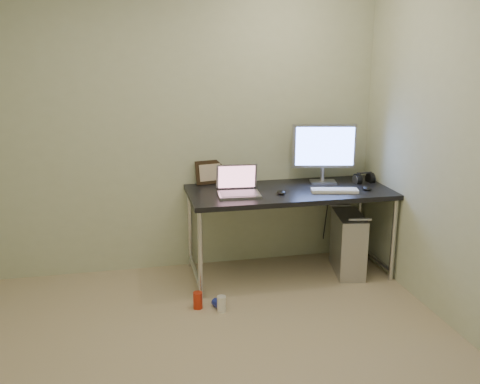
# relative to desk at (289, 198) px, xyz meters

# --- Properties ---
(floor) EXTENTS (3.50, 3.50, 0.00)m
(floor) POSITION_rel_desk_xyz_m (-0.90, -1.38, -0.68)
(floor) COLOR tan
(floor) RESTS_ON ground
(wall_back) EXTENTS (3.50, 0.02, 2.50)m
(wall_back) POSITION_rel_desk_xyz_m (-0.90, 0.37, 0.57)
(wall_back) COLOR beige
(wall_back) RESTS_ON ground
(desk) EXTENTS (1.70, 0.74, 0.75)m
(desk) POSITION_rel_desk_xyz_m (0.00, 0.00, 0.00)
(desk) COLOR black
(desk) RESTS_ON ground
(tower_computer) EXTENTS (0.31, 0.53, 0.56)m
(tower_computer) POSITION_rel_desk_xyz_m (0.52, -0.08, -0.41)
(tower_computer) COLOR #ADAEB2
(tower_computer) RESTS_ON ground
(cable_a) EXTENTS (0.01, 0.16, 0.69)m
(cable_a) POSITION_rel_desk_xyz_m (0.47, 0.32, -0.28)
(cable_a) COLOR black
(cable_a) RESTS_ON ground
(cable_b) EXTENTS (0.02, 0.11, 0.71)m
(cable_b) POSITION_rel_desk_xyz_m (0.56, 0.30, -0.30)
(cable_b) COLOR black
(cable_b) RESTS_ON ground
(can_red) EXTENTS (0.09, 0.09, 0.13)m
(can_red) POSITION_rel_desk_xyz_m (-0.86, -0.49, -0.61)
(can_red) COLOR red
(can_red) RESTS_ON ground
(can_white) EXTENTS (0.09, 0.09, 0.12)m
(can_white) POSITION_rel_desk_xyz_m (-0.69, -0.58, -0.62)
(can_white) COLOR white
(can_white) RESTS_ON ground
(can_blue) EXTENTS (0.10, 0.13, 0.06)m
(can_blue) POSITION_rel_desk_xyz_m (-0.70, -0.53, -0.64)
(can_blue) COLOR #1E2DA1
(can_blue) RESTS_ON ground
(laptop) EXTENTS (0.35, 0.30, 0.23)m
(laptop) POSITION_rel_desk_xyz_m (-0.45, -0.04, 0.13)
(laptop) COLOR #A7A6AD
(laptop) RESTS_ON desk
(monitor) EXTENTS (0.55, 0.20, 0.52)m
(monitor) POSITION_rel_desk_xyz_m (0.36, 0.17, 0.38)
(monitor) COLOR #A7A6AD
(monitor) RESTS_ON desk
(keyboard) EXTENTS (0.40, 0.21, 0.02)m
(keyboard) POSITION_rel_desk_xyz_m (0.34, -0.14, 0.09)
(keyboard) COLOR white
(keyboard) RESTS_ON desk
(mouse_right) EXTENTS (0.09, 0.13, 0.04)m
(mouse_right) POSITION_rel_desk_xyz_m (0.64, -0.13, 0.09)
(mouse_right) COLOR black
(mouse_right) RESTS_ON desk
(mouse_left) EXTENTS (0.09, 0.12, 0.04)m
(mouse_left) POSITION_rel_desk_xyz_m (-0.10, -0.11, 0.09)
(mouse_left) COLOR black
(mouse_left) RESTS_ON desk
(headphones) EXTENTS (0.18, 0.11, 0.12)m
(headphones) POSITION_rel_desk_xyz_m (0.72, 0.10, 0.11)
(headphones) COLOR black
(headphones) RESTS_ON desk
(picture_frame) EXTENTS (0.27, 0.12, 0.21)m
(picture_frame) POSITION_rel_desk_xyz_m (-0.62, 0.35, 0.18)
(picture_frame) COLOR black
(picture_frame) RESTS_ON desk
(webcam) EXTENTS (0.04, 0.03, 0.12)m
(webcam) POSITION_rel_desk_xyz_m (-0.36, 0.25, 0.16)
(webcam) COLOR silver
(webcam) RESTS_ON desk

